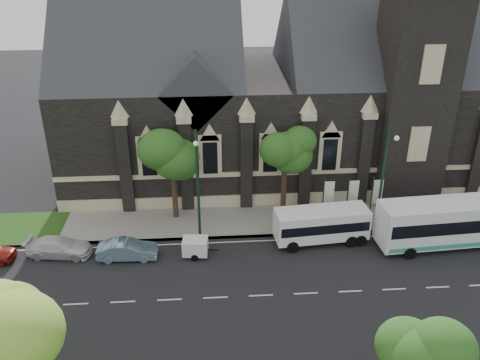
{
  "coord_description": "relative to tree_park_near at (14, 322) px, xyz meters",
  "views": [
    {
      "loc": [
        -3.25,
        -26.08,
        21.48
      ],
      "look_at": [
        -0.95,
        6.0,
        5.58
      ],
      "focal_mm": 37.55,
      "sensor_mm": 36.0,
      "label": 1
    }
  ],
  "objects": [
    {
      "name": "sidewalk",
      "position": [
        11.77,
        18.27,
        -6.34
      ],
      "size": [
        80.0,
        5.0,
        0.15
      ],
      "primitive_type": "cube",
      "color": "gray",
      "rests_on": "ground"
    },
    {
      "name": "tree_park_east",
      "position": [
        17.95,
        -0.55,
        -1.8
      ],
      "size": [
        3.4,
        3.4,
        6.28
      ],
      "color": "black",
      "rests_on": "ground"
    },
    {
      "name": "banner_flag_right",
      "position": [
        22.06,
        17.77,
        -4.03
      ],
      "size": [
        0.9,
        0.1,
        4.0
      ],
      "color": "black",
      "rests_on": "ground"
    },
    {
      "name": "museum",
      "position": [
        16.89,
        27.55,
        1.75
      ],
      "size": [
        40.0,
        17.7,
        29.9
      ],
      "color": "black",
      "rests_on": "ground"
    },
    {
      "name": "tour_coach",
      "position": [
        27.44,
        13.78,
        -4.41
      ],
      "size": [
        12.81,
        3.6,
        3.69
      ],
      "rotation": [
        0.0,
        0.0,
        0.07
      ],
      "color": "white",
      "rests_on": "ground"
    },
    {
      "name": "street_lamp_near",
      "position": [
        21.77,
        15.86,
        -1.3
      ],
      "size": [
        0.36,
        1.88,
        9.0
      ],
      "color": "black",
      "rests_on": "ground"
    },
    {
      "name": "banner_flag_center",
      "position": [
        20.06,
        17.77,
        -4.03
      ],
      "size": [
        0.9,
        0.1,
        4.0
      ],
      "color": "black",
      "rests_on": "ground"
    },
    {
      "name": "car_far_white",
      "position": [
        -2.57,
        14.48,
        -5.72
      ],
      "size": [
        4.99,
        2.53,
        1.39
      ],
      "primitive_type": "imported",
      "rotation": [
        0.0,
        0.0,
        1.45
      ],
      "color": "silver",
      "rests_on": "ground"
    },
    {
      "name": "banner_flag_left",
      "position": [
        18.06,
        17.77,
        -4.03
      ],
      "size": [
        0.9,
        0.1,
        4.0
      ],
      "color": "black",
      "rests_on": "ground"
    },
    {
      "name": "sedan",
      "position": [
        2.5,
        13.71,
        -5.7
      ],
      "size": [
        4.38,
        1.62,
        1.43
      ],
      "primitive_type": "imported",
      "rotation": [
        0.0,
        0.0,
        1.55
      ],
      "color": "#7597A9",
      "rests_on": "ground"
    },
    {
      "name": "ground",
      "position": [
        11.77,
        8.77,
        -6.42
      ],
      "size": [
        160.0,
        160.0,
        0.0
      ],
      "primitive_type": "plane",
      "color": "black",
      "rests_on": "ground"
    },
    {
      "name": "tree_walk_left",
      "position": [
        5.97,
        19.47,
        -0.68
      ],
      "size": [
        3.91,
        3.91,
        7.64
      ],
      "color": "black",
      "rests_on": "ground"
    },
    {
      "name": "shuttle_bus",
      "position": [
        17.07,
        14.91,
        -4.83
      ],
      "size": [
        7.27,
        3.07,
        2.74
      ],
      "rotation": [
        0.0,
        0.0,
        0.09
      ],
      "color": "white",
      "rests_on": "ground"
    },
    {
      "name": "tree_walk_right",
      "position": [
        14.98,
        19.48,
        -0.6
      ],
      "size": [
        4.08,
        4.08,
        7.8
      ],
      "color": "black",
      "rests_on": "ground"
    },
    {
      "name": "tree_park_near",
      "position": [
        0.0,
        0.0,
        0.0
      ],
      "size": [
        4.42,
        4.42,
        8.56
      ],
      "color": "black",
      "rests_on": "ground"
    },
    {
      "name": "street_lamp_mid",
      "position": [
        7.77,
        15.86,
        -1.3
      ],
      "size": [
        0.36,
        1.88,
        9.0
      ],
      "color": "black",
      "rests_on": "ground"
    },
    {
      "name": "box_trailer",
      "position": [
        7.44,
        13.68,
        -5.62
      ],
      "size": [
        2.69,
        1.59,
        1.41
      ],
      "rotation": [
        0.0,
        0.0,
        -0.1
      ],
      "color": "white",
      "rests_on": "ground"
    }
  ]
}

